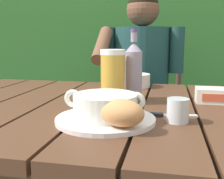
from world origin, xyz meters
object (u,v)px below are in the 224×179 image
Objects in this scene: water_glass_small at (178,110)px; diner_bowl at (134,80)px; beer_glass at (113,76)px; serving_plate at (104,119)px; chair_near_diner at (143,112)px; beer_bottle at (134,70)px; bread_roll at (122,113)px; person_eating at (140,80)px; soup_bowl at (104,105)px; butter_tub at (212,95)px; table_knife at (162,115)px.

water_glass_small is 0.57m from diner_bowl.
beer_glass is 0.30m from water_glass_small.
serving_plate is at bearing -84.77° from beer_glass.
diner_bowl is at bearing -90.00° from chair_near_diner.
beer_bottle is (0.04, 0.30, 0.10)m from serving_plate.
diner_bowl is at bearing 88.97° from serving_plate.
beer_glass is (-0.08, 0.30, 0.05)m from bread_roll.
bread_roll is at bearing -86.93° from person_eating.
soup_bowl is 3.42× the size of water_glass_small.
person_eating is 8.29× the size of diner_bowl.
diner_bowl is at bearing 138.29° from butter_tub.
beer_glass reaches higher than table_knife.
soup_bowl reaches higher than table_knife.
chair_near_diner is at bearing 97.80° from table_knife.
water_glass_small is (0.22, -0.19, -0.06)m from beer_glass.
table_knife is 0.52m from diner_bowl.
bread_roll is 0.37m from beer_bottle.
diner_bowl reaches higher than serving_plate.
beer_glass is at bearing 139.91° from table_knife.
soup_bowl is at bearing -170.92° from water_glass_small.
beer_glass is 0.10m from beer_bottle.
water_glass_small is at bearing -71.26° from diner_bowl.
soup_bowl is 1.48× the size of diner_bowl.
water_glass_small is (0.19, -0.89, 0.05)m from person_eating.
butter_tub is at bearing 12.01° from beer_glass.
beer_bottle is at bearing 119.99° from water_glass_small.
chair_near_diner is 0.32m from person_eating.
water_glass_small is at bearing 37.18° from bread_roll.
beer_glass reaches higher than bread_roll.
chair_near_diner is 0.62m from diner_bowl.
chair_near_diner reaches higher than butter_tub.
beer_bottle is at bearing 92.81° from bread_roll.
serving_plate reaches higher than table_knife.
soup_bowl is at bearing 130.60° from bread_roll.
beer_bottle reaches higher than beer_glass.
beer_bottle is 2.30× the size of butter_tub.
soup_bowl is 1.65× the size of bread_roll.
serving_plate is 0.20m from water_glass_small.
beer_bottle is at bearing -179.30° from butter_tub.
person_eating is 0.92m from soup_bowl.
beer_glass reaches higher than soup_bowl.
person_eating is at bearing 89.53° from soup_bowl.
chair_near_diner reaches higher than water_glass_small.
beer_bottle is (-0.02, 0.37, 0.06)m from bread_roll.
bread_roll is at bearing -49.40° from serving_plate.
soup_bowl is 0.58m from diner_bowl.
person_eating reaches higher than beer_bottle.
serving_plate is 0.04m from soup_bowl.
diner_bowl is (0.01, 0.58, 0.02)m from serving_plate.
butter_tub is at bearing 54.82° from bread_roll.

